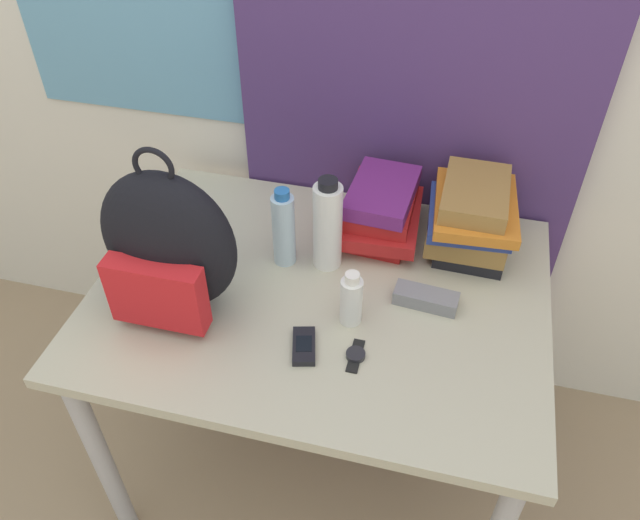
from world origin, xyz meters
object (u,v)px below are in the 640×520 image
Objects in this scene: book_stack_center at (472,217)px; sunscreen_bottle at (351,300)px; wristwatch at (356,355)px; sports_bottle at (328,225)px; book_stack_left at (381,210)px; cell_phone at (304,346)px; sunglasses_case at (426,298)px; backpack at (168,247)px; water_bottle at (284,229)px.

sunscreen_bottle is (-0.24, -0.33, -0.03)m from book_stack_center.
wristwatch is (-0.21, -0.44, -0.09)m from book_stack_center.
sports_bottle is 2.71× the size of wristwatch.
book_stack_left reaches higher than sunscreen_bottle.
sunscreen_bottle is at bearing 108.03° from wristwatch.
wristwatch is (0.12, 0.01, -0.00)m from cell_phone.
sports_bottle is at bearing 93.38° from cell_phone.
sunglasses_case reaches higher than wristwatch.
backpack is 1.45× the size of book_stack_center.
water_bottle is 0.11m from sports_bottle.
wristwatch is at bearing -7.62° from backpack.
cell_phone is 0.72× the size of sunglasses_case.
cell_phone is at bearing -11.23° from backpack.
sunglasses_case is 1.65× the size of wristwatch.
backpack is 4.52× the size of wristwatch.
water_bottle is (0.20, 0.21, -0.07)m from backpack.
sports_bottle is at bearing 118.76° from sunscreen_bottle.
water_bottle is 2.33× the size of wristwatch.
backpack is at bearing -133.99° from water_bottle.
book_stack_left is 0.46m from cell_phone.
water_bottle is 1.41× the size of sunglasses_case.
cell_phone is 0.32m from sunglasses_case.
book_stack_center is 2.02× the size of sunscreen_bottle.
sunglasses_case is at bearing -10.55° from water_bottle.
book_stack_left is at bearing 122.37° from sunglasses_case.
sports_bottle is at bearing -124.62° from book_stack_left.
backpack reaches higher than wristwatch.
sports_bottle is at bearing -155.43° from book_stack_center.
wristwatch is at bearing -86.75° from book_stack_left.
wristwatch is (0.13, -0.28, -0.12)m from sports_bottle.
sunglasses_case is at bearing 30.16° from sunscreen_bottle.
backpack reaches higher than sunglasses_case.
book_stack_center reaches higher than book_stack_left.
book_stack_center is 0.41m from sunscreen_bottle.
backpack is 1.67× the size of sports_bottle.
sunscreen_bottle reaches higher than cell_phone.
book_stack_center is (0.64, 0.38, -0.08)m from backpack.
cell_phone is 1.19× the size of wristwatch.
backpack is at bearing -137.45° from book_stack_left.
sunglasses_case is (0.16, 0.09, -0.05)m from sunscreen_bottle.
wristwatch is at bearing -71.97° from sunscreen_bottle.
book_stack_left is at bearing 88.48° from sunscreen_bottle.
backpack is 1.94× the size of water_bottle.
book_stack_center is at bearing 64.82° from wristwatch.
book_stack_left is 0.96× the size of book_stack_center.
water_bottle reaches higher than wristwatch.
book_stack_center is at bearing 21.12° from water_bottle.
wristwatch is (-0.13, -0.20, -0.01)m from sunglasses_case.
book_stack_left is at bearing 179.75° from book_stack_center.
book_stack_left reaches higher than cell_phone.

